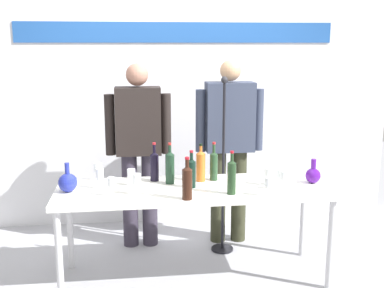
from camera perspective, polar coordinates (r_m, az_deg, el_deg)
name	(u,v)px	position (r m, az deg, el deg)	size (l,w,h in m)	color
ground_plane	(194,277)	(4.03, 0.27, -15.58)	(10.00, 10.00, 0.00)	#A2A2A9
back_wall	(177,79)	(4.96, -1.75, 7.74)	(4.53, 0.11, 3.00)	silver
display_table	(194,195)	(3.76, 0.28, -6.06)	(2.13, 0.70, 0.76)	white
decanter_blue_left	(68,182)	(3.73, -14.57, -4.41)	(0.14, 0.14, 0.23)	#232E9D
decanter_blue_right	(313,175)	(3.96, 14.19, -3.57)	(0.12, 0.12, 0.20)	#51168E
presenter_left	(139,145)	(4.36, -6.37, -0.06)	(0.59, 0.22, 1.69)	#322C3A
presenter_right	(229,139)	(4.44, 4.47, 0.54)	(0.63, 0.22, 1.72)	#2F311F
wine_bottle_0	(232,176)	(3.55, 4.74, -3.81)	(0.06, 0.06, 0.33)	#1F391E
wine_bottle_1	(214,165)	(3.91, 2.61, -2.47)	(0.06, 0.06, 0.32)	#233F25
wine_bottle_2	(201,165)	(3.87, 1.05, -2.52)	(0.07, 0.07, 0.31)	orange
wine_bottle_3	(170,166)	(3.81, -2.65, -2.69)	(0.07, 0.07, 0.33)	#193422
wine_bottle_4	(187,181)	(3.42, -0.58, -4.47)	(0.07, 0.07, 0.31)	black
wine_bottle_5	(154,165)	(3.90, -4.50, -2.55)	(0.07, 0.07, 0.32)	black
wine_bottle_6	(191,172)	(3.70, -0.06, -3.35)	(0.07, 0.07, 0.30)	black
wine_glass_left_0	(131,174)	(3.80, -7.25, -3.57)	(0.06, 0.06, 0.13)	white
wine_glass_left_1	(112,182)	(3.55, -9.56, -4.54)	(0.06, 0.06, 0.14)	white
wine_glass_left_2	(100,175)	(3.75, -10.92, -3.62)	(0.06, 0.06, 0.16)	white
wine_glass_left_3	(137,180)	(3.56, -6.61, -4.22)	(0.06, 0.06, 0.16)	white
wine_glass_left_4	(98,168)	(3.97, -11.18, -2.79)	(0.06, 0.06, 0.15)	white
wine_glass_right_0	(269,173)	(3.82, 9.11, -3.48)	(0.07, 0.07, 0.14)	white
wine_glass_right_1	(284,176)	(3.71, 10.87, -3.76)	(0.07, 0.07, 0.15)	white
wine_glass_right_2	(280,174)	(3.82, 10.39, -3.48)	(0.07, 0.07, 0.14)	white
wine_glass_right_3	(268,183)	(3.54, 9.05, -4.57)	(0.06, 0.06, 0.14)	white
microphone_stand	(223,194)	(4.32, 3.70, -5.99)	(0.20, 0.20, 1.58)	black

